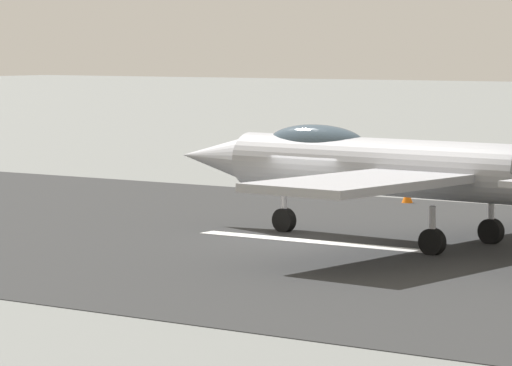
% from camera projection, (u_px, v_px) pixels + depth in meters
% --- Properties ---
extents(ground_plane, '(400.00, 400.00, 0.00)m').
position_uv_depth(ground_plane, '(292.00, 240.00, 46.23)').
color(ground_plane, slate).
extents(runway_strip, '(240.00, 26.00, 0.02)m').
position_uv_depth(runway_strip, '(292.00, 240.00, 46.22)').
color(runway_strip, '#2C2E2F').
rests_on(runway_strip, ground).
extents(fighter_jet, '(16.92, 14.60, 5.53)m').
position_uv_depth(fighter_jet, '(415.00, 166.00, 44.93)').
color(fighter_jet, '#A3A5AD').
rests_on(fighter_jet, ground).
extents(marker_cone_mid, '(0.44, 0.44, 0.55)m').
position_uv_depth(marker_cone_mid, '(407.00, 196.00, 57.20)').
color(marker_cone_mid, orange).
rests_on(marker_cone_mid, ground).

